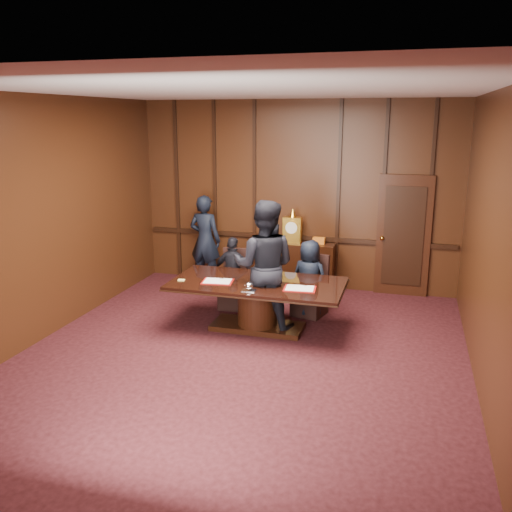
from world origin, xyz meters
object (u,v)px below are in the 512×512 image
Objects in this scene: signatory_right at (309,278)px; witness_right at (264,266)px; signatory_left at (233,273)px; witness_left at (205,240)px; sideboard at (292,264)px; conference_table at (257,298)px.

witness_right is (-0.56, -0.75, 0.37)m from signatory_right.
witness_left reaches higher than signatory_left.
conference_table is (-0.06, -2.16, 0.02)m from sideboard.
conference_table is 2.60m from witness_left.
signatory_right reaches higher than signatory_left.
sideboard is 1.29× the size of signatory_left.
signatory_right is 0.73× the size of witness_left.
signatory_right is at bearing -130.92° from witness_right.
signatory_left reaches higher than conference_table.
sideboard reaches higher than signatory_left.
conference_table is 0.50m from witness_right.
signatory_right is (0.65, 0.80, 0.13)m from conference_table.
conference_table is 1.31× the size of witness_right.
witness_left is (-1.62, 2.00, 0.36)m from conference_table.
witness_right reaches higher than sideboard.
conference_table is at bearing 22.29° from witness_right.
witness_right is at bearing 26.76° from conference_table.
signatory_right is (0.59, -1.36, 0.15)m from sideboard.
sideboard is 2.18m from witness_right.
sideboard is 0.80× the size of witness_right.
conference_table is at bearing -91.70° from sideboard.
signatory_left is at bearing -117.70° from sideboard.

